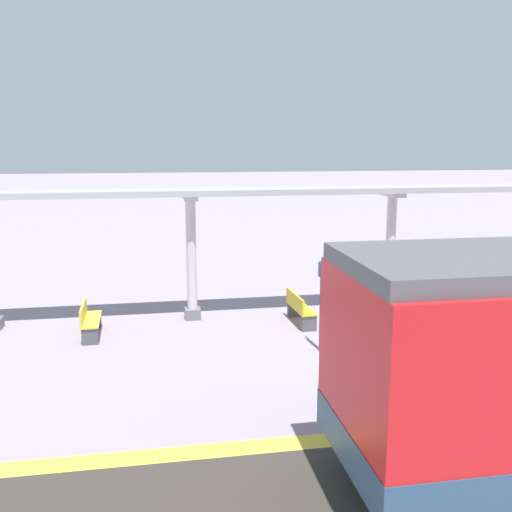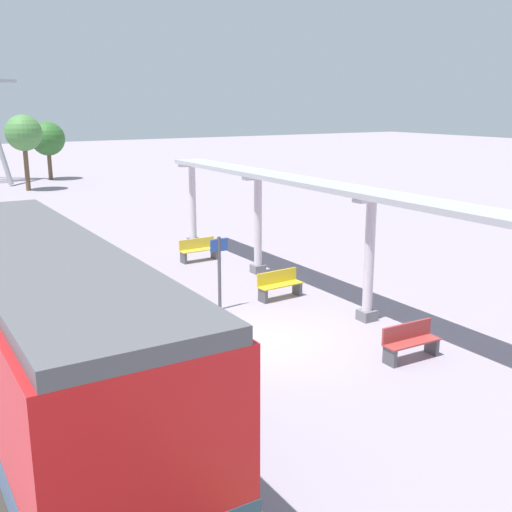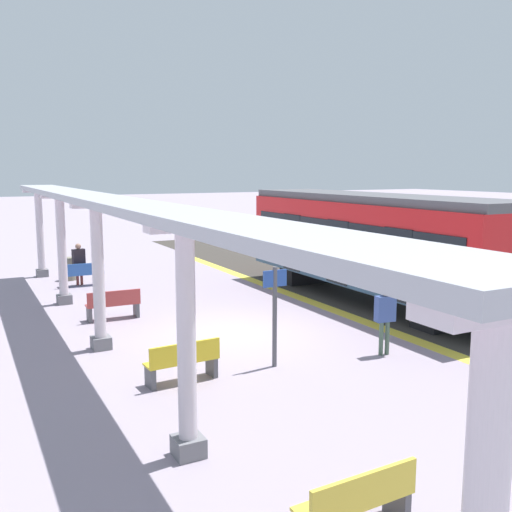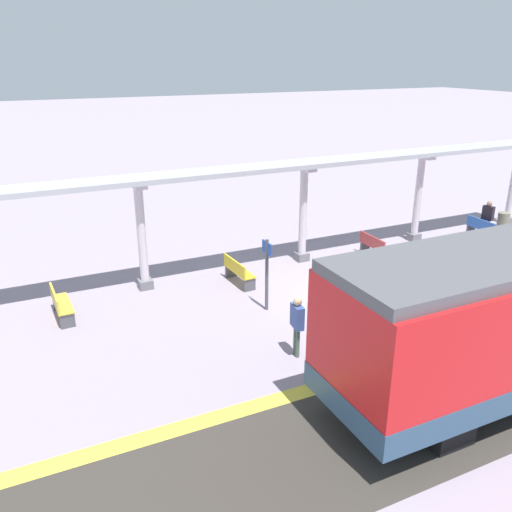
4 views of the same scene
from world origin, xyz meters
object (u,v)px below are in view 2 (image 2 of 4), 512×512
object	(u,v)px
train_near_carriage	(43,332)
passenger_waiting_near_edge	(128,286)
canopy_pillar_fourth	(258,224)
platform_info_sign	(219,266)
canopy_pillar_third	(369,259)
bench_near_end	(279,284)
canopy_pillar_fifth	(193,204)
bench_far_end	(410,341)
bench_extra_slot	(198,249)

from	to	relation	value
train_near_carriage	passenger_waiting_near_edge	world-z (taller)	train_near_carriage
canopy_pillar_fourth	platform_info_sign	distance (m)	4.23
canopy_pillar_third	passenger_waiting_near_edge	world-z (taller)	canopy_pillar_third
passenger_waiting_near_edge	bench_near_end	bearing A→B (deg)	-5.74
canopy_pillar_fifth	bench_far_end	bearing A→B (deg)	-93.87
canopy_pillar_third	canopy_pillar_fifth	distance (m)	11.15
canopy_pillar_third	bench_extra_slot	size ratio (longest dim) A/B	2.31
train_near_carriage	bench_near_end	distance (m)	9.11
platform_info_sign	bench_far_end	bearing A→B (deg)	-68.83
train_near_carriage	bench_near_end	size ratio (longest dim) A/B	7.30
train_near_carriage	platform_info_sign	size ratio (longest dim) A/B	5.06
train_near_carriage	canopy_pillar_fifth	distance (m)	15.23
train_near_carriage	canopy_pillar_third	xyz separation A→B (m)	(8.97, 1.15, -0.05)
bench_far_end	canopy_pillar_third	bearing A→B (deg)	70.14
bench_near_end	platform_info_sign	distance (m)	2.28
platform_info_sign	bench_near_end	bearing A→B (deg)	0.17
passenger_waiting_near_edge	canopy_pillar_fourth	bearing A→B (deg)	22.57
canopy_pillar_third	platform_info_sign	distance (m)	4.31
canopy_pillar_fifth	canopy_pillar_fourth	bearing A→B (deg)	-90.00
bench_far_end	passenger_waiting_near_edge	xyz separation A→B (m)	(-4.79, 6.04, 0.56)
canopy_pillar_fifth	bench_far_end	world-z (taller)	canopy_pillar_fifth
canopy_pillar_fifth	bench_near_end	world-z (taller)	canopy_pillar_fifth
bench_near_end	train_near_carriage	bearing A→B (deg)	-152.59
canopy_pillar_fourth	passenger_waiting_near_edge	size ratio (longest dim) A/B	2.17
canopy_pillar_fifth	bench_near_end	xyz separation A→B (m)	(-0.98, -8.16, -1.33)
bench_far_end	passenger_waiting_near_edge	distance (m)	7.73
canopy_pillar_fourth	bench_near_end	size ratio (longest dim) A/B	2.30
train_near_carriage	bench_far_end	distance (m)	8.29
canopy_pillar_fifth	passenger_waiting_near_edge	xyz separation A→B (m)	(-5.72, -7.68, -0.77)
platform_info_sign	passenger_waiting_near_edge	world-z (taller)	platform_info_sign
canopy_pillar_fourth	canopy_pillar_fifth	xyz separation A→B (m)	(0.00, 5.30, 0.00)
canopy_pillar_fourth	bench_far_end	size ratio (longest dim) A/B	2.31
canopy_pillar_fourth	bench_near_end	distance (m)	3.30
bench_far_end	platform_info_sign	size ratio (longest dim) A/B	0.69
canopy_pillar_third	canopy_pillar_fifth	size ratio (longest dim) A/B	1.00
train_near_carriage	passenger_waiting_near_edge	size ratio (longest dim) A/B	6.92
platform_info_sign	bench_extra_slot	bearing A→B (deg)	69.99
canopy_pillar_fourth	passenger_waiting_near_edge	xyz separation A→B (m)	(-5.72, -2.37, -0.77)
train_near_carriage	platform_info_sign	xyz separation A→B (m)	(5.89, 4.14, -0.50)
canopy_pillar_third	passenger_waiting_near_edge	bearing A→B (deg)	148.73
train_near_carriage	bench_far_end	xyz separation A→B (m)	(8.05, -1.42, -1.38)
canopy_pillar_fifth	bench_far_end	distance (m)	13.82
bench_near_end	platform_info_sign	size ratio (longest dim) A/B	0.69
train_near_carriage	passenger_waiting_near_edge	bearing A→B (deg)	54.82
train_near_carriage	platform_info_sign	distance (m)	7.22
bench_extra_slot	passenger_waiting_near_edge	bearing A→B (deg)	-132.47
bench_near_end	platform_info_sign	world-z (taller)	platform_info_sign
bench_near_end	passenger_waiting_near_edge	xyz separation A→B (m)	(-4.74, 0.48, 0.56)
canopy_pillar_fifth	bench_extra_slot	xyz separation A→B (m)	(-1.05, -2.58, -1.33)
canopy_pillar_fourth	canopy_pillar_fifth	distance (m)	5.30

